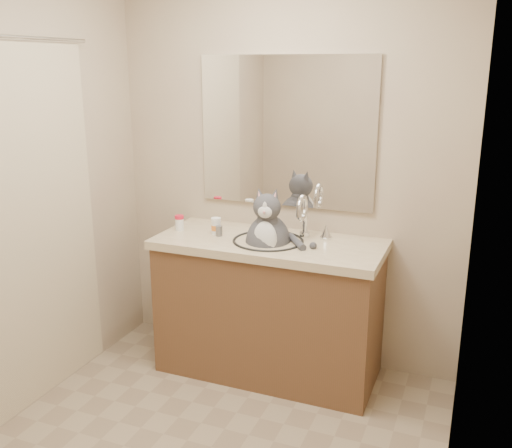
{
  "coord_description": "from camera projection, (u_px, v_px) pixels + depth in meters",
  "views": [
    {
      "loc": [
        1.12,
        -2.02,
        1.84
      ],
      "look_at": [
        0.04,
        0.65,
        1.03
      ],
      "focal_mm": 40.0,
      "sensor_mm": 36.0,
      "label": 1
    }
  ],
  "objects": [
    {
      "name": "room",
      "position": [
        189.0,
        224.0,
        2.38
      ],
      "size": [
        2.22,
        2.52,
        2.42
      ],
      "color": "gray",
      "rests_on": "ground"
    },
    {
      "name": "vanity",
      "position": [
        269.0,
        304.0,
        3.45
      ],
      "size": [
        1.34,
        0.59,
        1.12
      ],
      "color": "brown",
      "rests_on": "ground"
    },
    {
      "name": "mirror",
      "position": [
        286.0,
        132.0,
        3.42
      ],
      "size": [
        1.1,
        0.02,
        0.9
      ],
      "primitive_type": "cube",
      "color": "white",
      "rests_on": "room"
    },
    {
      "name": "shower_curtain",
      "position": [
        17.0,
        230.0,
        2.9
      ],
      "size": [
        0.02,
        1.3,
        1.93
      ],
      "color": "beige",
      "rests_on": "ground"
    },
    {
      "name": "cat",
      "position": [
        268.0,
        240.0,
        3.31
      ],
      "size": [
        0.42,
        0.33,
        0.53
      ],
      "rotation": [
        0.0,
        0.0,
        0.18
      ],
      "color": "#424246",
      "rests_on": "vanity"
    },
    {
      "name": "pill_bottle_redcap",
      "position": [
        179.0,
        223.0,
        3.53
      ],
      "size": [
        0.07,
        0.07,
        0.1
      ],
      "rotation": [
        0.0,
        0.0,
        -0.27
      ],
      "color": "white",
      "rests_on": "vanity"
    },
    {
      "name": "pill_bottle_orange",
      "position": [
        216.0,
        226.0,
        3.45
      ],
      "size": [
        0.08,
        0.08,
        0.1
      ],
      "rotation": [
        0.0,
        0.0,
        -0.42
      ],
      "color": "white",
      "rests_on": "vanity"
    },
    {
      "name": "grey_canister",
      "position": [
        219.0,
        231.0,
        3.41
      ],
      "size": [
        0.05,
        0.05,
        0.06
      ],
      "rotation": [
        0.0,
        0.0,
        0.38
      ],
      "color": "slate",
      "rests_on": "vanity"
    }
  ]
}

